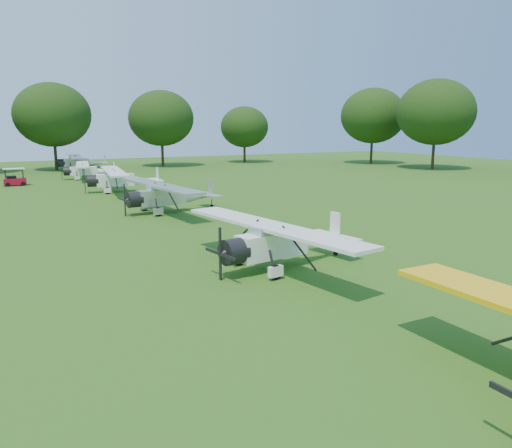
{
  "coord_description": "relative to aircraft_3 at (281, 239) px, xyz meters",
  "views": [
    {
      "loc": [
        -11.14,
        -23.89,
        6.53
      ],
      "look_at": [
        1.16,
        -0.91,
        1.4
      ],
      "focal_mm": 35.0,
      "sensor_mm": 36.0,
      "label": 1
    }
  ],
  "objects": [
    {
      "name": "aircraft_4",
      "position": [
        0.29,
        17.29,
        0.04
      ],
      "size": [
        7.61,
        12.13,
        2.38
      ],
      "rotation": [
        0.0,
        0.0,
        0.09
      ],
      "color": "silver",
      "rests_on": "ground"
    },
    {
      "name": "golf_cart",
      "position": [
        -9.36,
        42.05,
        -0.71
      ],
      "size": [
        2.32,
        1.5,
        1.93
      ],
      "rotation": [
        0.0,
        0.0,
        0.03
      ],
      "color": "#A50B22",
      "rests_on": "ground"
    },
    {
      "name": "ground",
      "position": [
        -0.58,
        4.47,
        -1.36
      ],
      "size": [
        160.0,
        160.0,
        0.0
      ],
      "primitive_type": "plane",
      "color": "#265A16",
      "rests_on": "ground"
    },
    {
      "name": "aircraft_5",
      "position": [
        -0.06,
        31.25,
        0.05
      ],
      "size": [
        7.7,
        12.22,
        2.4
      ],
      "rotation": [
        0.0,
        0.0,
        -0.12
      ],
      "color": "white",
      "rests_on": "ground"
    },
    {
      "name": "aircraft_6",
      "position": [
        -0.86,
        45.41,
        -0.13
      ],
      "size": [
        6.73,
        10.66,
        2.09
      ],
      "rotation": [
        0.0,
        0.0,
        -0.16
      ],
      "color": "white",
      "rests_on": "ground"
    },
    {
      "name": "aircraft_3",
      "position": [
        0.0,
        0.0,
        0.0
      ],
      "size": [
        7.46,
        11.83,
        2.32
      ],
      "rotation": [
        0.0,
        0.0,
        0.15
      ],
      "color": "white",
      "rests_on": "ground"
    },
    {
      "name": "tree_belt",
      "position": [
        2.99,
        4.63,
        6.67
      ],
      "size": [
        137.36,
        130.27,
        14.52
      ],
      "color": "black",
      "rests_on": "ground"
    },
    {
      "name": "aircraft_7",
      "position": [
        0.46,
        59.27,
        0.01
      ],
      "size": [
        7.49,
        11.92,
        2.34
      ],
      "rotation": [
        0.0,
        0.0,
        -0.09
      ],
      "color": "silver",
      "rests_on": "ground"
    }
  ]
}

